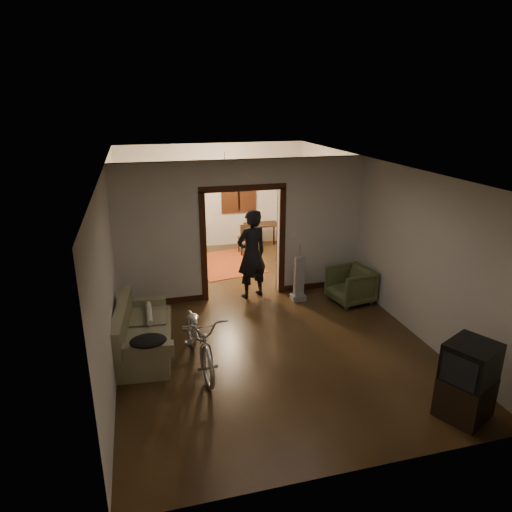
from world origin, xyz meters
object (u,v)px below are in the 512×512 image
object	(u,v)px
person	(252,254)
desk	(262,236)
locker	(171,218)
sofa	(144,328)
armchair	(350,285)
bicycle	(199,337)

from	to	relation	value
person	desk	distance (m)	3.32
locker	desk	xyz separation A→B (m)	(2.42, -0.10, -0.65)
desk	sofa	bearing A→B (deg)	-141.49
armchair	locker	distance (m)	5.12
sofa	locker	distance (m)	4.98
armchair	person	world-z (taller)	person
bicycle	locker	distance (m)	5.51
sofa	bicycle	bearing A→B (deg)	-31.94
locker	desk	distance (m)	2.50
desk	locker	bearing A→B (deg)	160.67
sofa	person	bearing A→B (deg)	42.99
sofa	armchair	size ratio (longest dim) A/B	2.29
locker	sofa	bearing A→B (deg)	-110.28
armchair	bicycle	bearing A→B (deg)	-74.61
person	armchair	bearing A→B (deg)	138.60
bicycle	sofa	bearing A→B (deg)	138.16
armchair	sofa	bearing A→B (deg)	-87.13
sofa	person	size ratio (longest dim) A/B	0.97
bicycle	armchair	bearing A→B (deg)	21.02
bicycle	desk	size ratio (longest dim) A/B	2.02
person	desk	xyz separation A→B (m)	(1.07, 3.09, -0.59)
armchair	person	bearing A→B (deg)	-122.46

